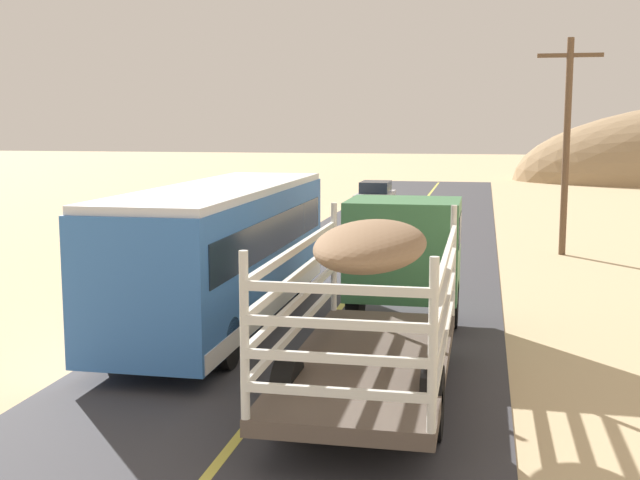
{
  "coord_description": "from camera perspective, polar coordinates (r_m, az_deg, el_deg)",
  "views": [
    {
      "loc": [
        3.45,
        -5.29,
        4.62
      ],
      "look_at": [
        0.0,
        11.81,
        2.11
      ],
      "focal_mm": 45.58,
      "sensor_mm": 36.0,
      "label": 1
    }
  ],
  "objects": [
    {
      "name": "power_pole_mid",
      "position": [
        29.73,
        16.93,
        6.75
      ],
      "size": [
        2.2,
        0.24,
        7.53
      ],
      "color": "brown",
      "rests_on": "ground"
    },
    {
      "name": "car_far",
      "position": [
        44.38,
        3.9,
        3.1
      ],
      "size": [
        1.8,
        4.4,
        1.46
      ],
      "color": "silver",
      "rests_on": "road_surface"
    },
    {
      "name": "bus",
      "position": [
        18.62,
        -6.79,
        -0.74
      ],
      "size": [
        2.54,
        10.0,
        3.21
      ],
      "color": "#3872C6",
      "rests_on": "road_surface"
    },
    {
      "name": "livestock_truck",
      "position": [
        16.37,
        5.14,
        -1.79
      ],
      "size": [
        2.53,
        9.7,
        3.02
      ],
      "color": "#3F7F4C",
      "rests_on": "road_surface"
    }
  ]
}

